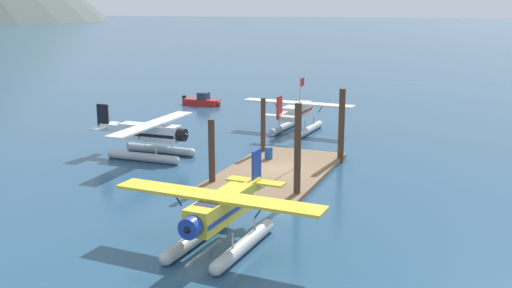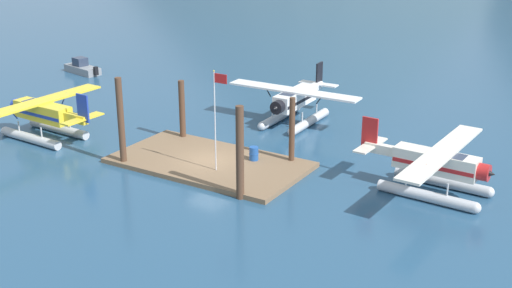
# 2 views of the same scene
# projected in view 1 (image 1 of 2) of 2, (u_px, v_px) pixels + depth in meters

# --- Properties ---
(ground_plane) EXTENTS (1200.00, 1200.00, 0.00)m
(ground_plane) POSITION_uv_depth(u_px,v_px,m) (277.00, 173.00, 40.24)
(ground_plane) COLOR navy
(dock_platform) EXTENTS (12.31, 6.72, 0.30)m
(dock_platform) POSITION_uv_depth(u_px,v_px,m) (277.00, 171.00, 40.20)
(dock_platform) COLOR brown
(dock_platform) RESTS_ON ground
(piling_near_left) EXTENTS (0.41, 0.41, 5.74)m
(piling_near_left) POSITION_uv_depth(u_px,v_px,m) (298.00, 151.00, 34.37)
(piling_near_left) COLOR #4C3323
(piling_near_left) RESTS_ON ground
(piling_near_right) EXTENTS (0.45, 0.45, 5.46)m
(piling_near_right) POSITION_uv_depth(u_px,v_px,m) (341.00, 126.00, 42.46)
(piling_near_right) COLOR #4C3323
(piling_near_right) RESTS_ON ground
(piling_far_left) EXTENTS (0.42, 0.42, 4.32)m
(piling_far_left) POSITION_uv_depth(u_px,v_px,m) (212.00, 153.00, 36.92)
(piling_far_left) COLOR #4C3323
(piling_far_left) RESTS_ON ground
(piling_far_right) EXTENTS (0.37, 0.37, 4.43)m
(piling_far_right) POSITION_uv_depth(u_px,v_px,m) (263.00, 127.00, 44.75)
(piling_far_right) COLOR #4C3323
(piling_far_right) RESTS_ON ground
(flagpole) EXTENTS (0.95, 0.10, 6.28)m
(flagpole) POSITION_uv_depth(u_px,v_px,m) (300.00, 111.00, 40.15)
(flagpole) COLOR silver
(flagpole) RESTS_ON dock_platform
(fuel_drum) EXTENTS (0.62, 0.62, 0.88)m
(fuel_drum) POSITION_uv_depth(u_px,v_px,m) (269.00, 153.00, 42.79)
(fuel_drum) COLOR #1E4C99
(fuel_drum) RESTS_ON dock_platform
(seaplane_white_bow_centre) EXTENTS (10.42, 7.98, 3.84)m
(seaplane_white_bow_centre) POSITION_uv_depth(u_px,v_px,m) (151.00, 137.00, 44.14)
(seaplane_white_bow_centre) COLOR #B7BABF
(seaplane_white_bow_centre) RESTS_ON ground
(seaplane_cream_stbd_fwd) EXTENTS (7.98, 10.45, 3.84)m
(seaplane_cream_stbd_fwd) POSITION_uv_depth(u_px,v_px,m) (297.00, 115.00, 53.28)
(seaplane_cream_stbd_fwd) COLOR #B7BABF
(seaplane_cream_stbd_fwd) RESTS_ON ground
(seaplane_yellow_port_aft) EXTENTS (7.98, 10.45, 3.84)m
(seaplane_yellow_port_aft) POSITION_uv_depth(u_px,v_px,m) (220.00, 216.00, 27.49)
(seaplane_yellow_port_aft) COLOR #B7BABF
(seaplane_yellow_port_aft) RESTS_ON ground
(boat_red_open_east) EXTENTS (1.57, 4.89, 1.50)m
(boat_red_open_east) POSITION_uv_depth(u_px,v_px,m) (202.00, 101.00, 67.94)
(boat_red_open_east) COLOR #B2231E
(boat_red_open_east) RESTS_ON ground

